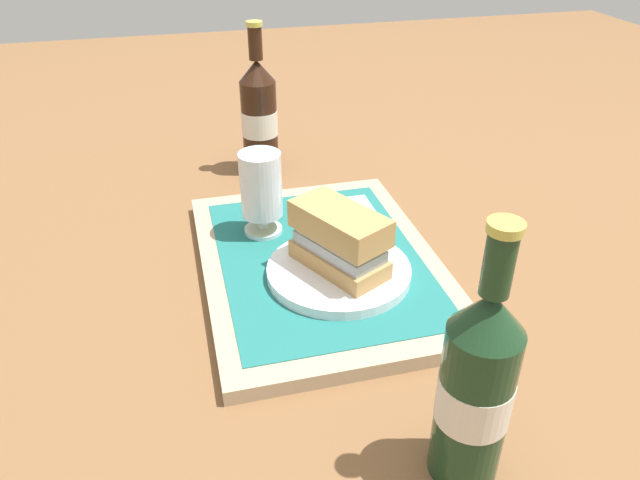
{
  "coord_description": "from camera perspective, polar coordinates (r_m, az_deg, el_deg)",
  "views": [
    {
      "loc": [
        -0.68,
        0.17,
        0.48
      ],
      "look_at": [
        0.0,
        0.0,
        0.05
      ],
      "focal_mm": 33.95,
      "sensor_mm": 36.0,
      "label": 1
    }
  ],
  "objects": [
    {
      "name": "beer_glass",
      "position": [
        0.87,
        -5.57,
        4.7
      ],
      "size": [
        0.06,
        0.06,
        0.12
      ],
      "color": "silver",
      "rests_on": "placemat"
    },
    {
      "name": "plate",
      "position": [
        0.8,
        1.78,
        -2.96
      ],
      "size": [
        0.19,
        0.19,
        0.01
      ],
      "primitive_type": "cylinder",
      "color": "white",
      "rests_on": "placemat"
    },
    {
      "name": "napkin_folded",
      "position": [
        0.94,
        3.03,
        2.66
      ],
      "size": [
        0.09,
        0.07,
        0.01
      ],
      "primitive_type": "cube",
      "color": "white",
      "rests_on": "placemat"
    },
    {
      "name": "tray",
      "position": [
        0.84,
        0.0,
        -2.32
      ],
      "size": [
        0.44,
        0.32,
        0.02
      ],
      "primitive_type": "cube",
      "color": "tan",
      "rests_on": "ground_plane"
    },
    {
      "name": "placemat",
      "position": [
        0.84,
        0.0,
        -1.71
      ],
      "size": [
        0.38,
        0.27,
        0.0
      ],
      "primitive_type": "cube",
      "color": "#1E6B66",
      "rests_on": "tray"
    },
    {
      "name": "beer_bottle",
      "position": [
        1.11,
        -5.76,
        11.63
      ],
      "size": [
        0.07,
        0.07,
        0.27
      ],
      "color": "black",
      "rests_on": "ground_plane"
    },
    {
      "name": "sandwich",
      "position": [
        0.77,
        1.67,
        0.21
      ],
      "size": [
        0.14,
        0.12,
        0.08
      ],
      "rotation": [
        0.0,
        0.0,
        0.48
      ],
      "color": "tan",
      "rests_on": "plate"
    },
    {
      "name": "ground_plane",
      "position": [
        0.85,
        0.0,
        -2.88
      ],
      "size": [
        3.0,
        3.0,
        0.0
      ],
      "primitive_type": "plane",
      "color": "brown"
    },
    {
      "name": "second_bottle",
      "position": [
        0.55,
        14.49,
        -13.22
      ],
      "size": [
        0.07,
        0.07,
        0.27
      ],
      "color": "#19381E",
      "rests_on": "ground_plane"
    }
  ]
}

